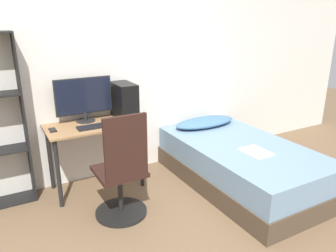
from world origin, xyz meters
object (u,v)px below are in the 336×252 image
(bed, at_px, (241,164))
(monitor, at_px, (84,98))
(pc_tower, at_px, (124,101))
(office_chair, at_px, (122,178))
(keyboard, at_px, (96,126))

(bed, bearing_deg, monitor, 150.08)
(pc_tower, bearing_deg, office_chair, -114.91)
(office_chair, distance_m, pc_tower, 1.00)
(office_chair, relative_size, keyboard, 2.72)
(keyboard, xyz_separation_m, pc_tower, (0.39, 0.17, 0.19))
(keyboard, relative_size, pc_tower, 0.98)
(bed, xyz_separation_m, monitor, (-1.52, 0.88, 0.78))
(office_chair, height_order, bed, office_chair)
(office_chair, distance_m, keyboard, 0.69)
(office_chair, xyz_separation_m, keyboard, (-0.04, 0.60, 0.35))
(monitor, relative_size, pc_tower, 1.54)
(office_chair, relative_size, monitor, 1.72)
(bed, xyz_separation_m, keyboard, (-1.49, 0.62, 0.52))
(office_chair, height_order, keyboard, office_chair)
(bed, bearing_deg, pc_tower, 144.37)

